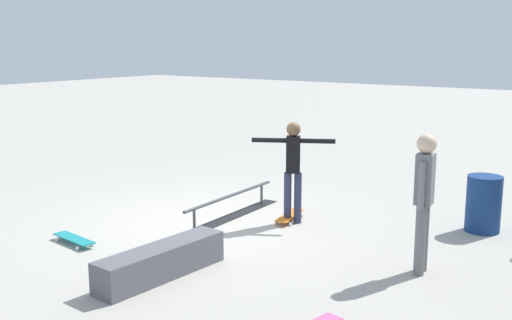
% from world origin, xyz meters
% --- Properties ---
extents(ground_plane, '(60.00, 60.00, 0.00)m').
position_xyz_m(ground_plane, '(0.00, 0.00, 0.00)').
color(ground_plane, '#ADA89E').
extents(grind_rail, '(2.50, 0.32, 0.39)m').
position_xyz_m(grind_rail, '(-0.41, 0.12, 0.17)').
color(grind_rail, black).
rests_on(grind_rail, ground_plane).
extents(skate_ledge, '(1.83, 0.52, 0.39)m').
position_xyz_m(skate_ledge, '(2.09, 0.98, 0.19)').
color(skate_ledge, '#595960').
rests_on(skate_ledge, ground_plane).
extents(skater_main, '(0.67, 1.16, 1.59)m').
position_xyz_m(skater_main, '(-0.74, 1.09, 0.92)').
color(skater_main, '#2D3351').
rests_on(skater_main, ground_plane).
extents(skateboard_main, '(0.82, 0.37, 0.09)m').
position_xyz_m(skateboard_main, '(-0.82, 0.99, 0.07)').
color(skateboard_main, orange).
rests_on(skateboard_main, ground_plane).
extents(bystander_grey_shirt, '(0.39, 0.24, 1.72)m').
position_xyz_m(bystander_grey_shirt, '(0.16, 3.49, 0.97)').
color(bystander_grey_shirt, slate).
rests_on(bystander_grey_shirt, ground_plane).
extents(loose_skateboard_teal, '(0.34, 0.82, 0.09)m').
position_xyz_m(loose_skateboard_teal, '(1.89, -0.88, 0.07)').
color(loose_skateboard_teal, teal).
rests_on(loose_skateboard_teal, ground_plane).
extents(trash_bin, '(0.51, 0.51, 0.84)m').
position_xyz_m(trash_bin, '(-1.98, 3.65, 0.42)').
color(trash_bin, navy).
rests_on(trash_bin, ground_plane).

